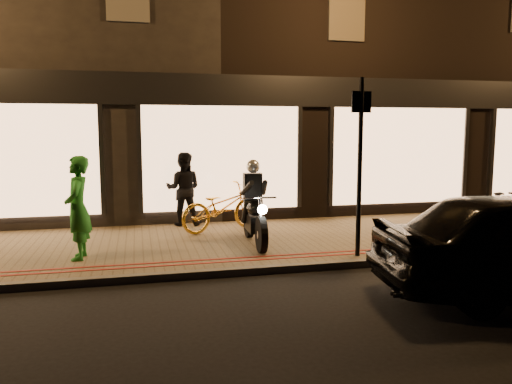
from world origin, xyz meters
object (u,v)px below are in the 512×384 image
(motorcycle, at_px, (254,212))
(sign_post, at_px, (360,158))
(bicycle_gold, at_px, (222,207))
(person_green, at_px, (78,208))

(motorcycle, bearing_deg, sign_post, -36.98)
(sign_post, relative_size, bicycle_gold, 1.54)
(sign_post, height_order, bicycle_gold, sign_post)
(motorcycle, bearing_deg, person_green, -170.01)
(motorcycle, distance_m, person_green, 3.13)
(sign_post, bearing_deg, bicycle_gold, 126.04)
(sign_post, bearing_deg, person_green, 169.15)
(bicycle_gold, bearing_deg, sign_post, -167.22)
(bicycle_gold, bearing_deg, person_green, 99.41)
(person_green, bearing_deg, motorcycle, 98.63)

